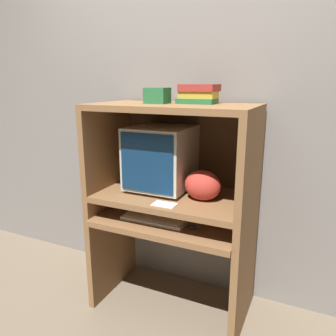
# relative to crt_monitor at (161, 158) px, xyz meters

# --- Properties ---
(ground_plane) EXTENTS (12.00, 12.00, 0.00)m
(ground_plane) POSITION_rel_crt_monitor_xyz_m (0.11, -0.34, -1.00)
(ground_plane) COLOR #756651
(wall_back) EXTENTS (6.00, 0.06, 2.60)m
(wall_back) POSITION_rel_crt_monitor_xyz_m (0.11, 0.28, 0.30)
(wall_back) COLOR gray
(wall_back) RESTS_ON ground_plane
(desk_base) EXTENTS (0.99, 0.58, 0.64)m
(desk_base) POSITION_rel_crt_monitor_xyz_m (0.11, -0.09, -0.59)
(desk_base) COLOR brown
(desk_base) RESTS_ON ground_plane
(desk_monitor_shelf) EXTENTS (0.99, 0.56, 0.15)m
(desk_monitor_shelf) POSITION_rel_crt_monitor_xyz_m (0.11, -0.06, -0.25)
(desk_monitor_shelf) COLOR brown
(desk_monitor_shelf) RESTS_ON desk_base
(hutch_upper) EXTENTS (0.99, 0.56, 0.56)m
(hutch_upper) POSITION_rel_crt_monitor_xyz_m (0.11, -0.02, 0.16)
(hutch_upper) COLOR brown
(hutch_upper) RESTS_ON desk_monitor_shelf
(crt_monitor) EXTENTS (0.38, 0.39, 0.41)m
(crt_monitor) POSITION_rel_crt_monitor_xyz_m (0.00, 0.00, 0.00)
(crt_monitor) COLOR beige
(crt_monitor) RESTS_ON desk_monitor_shelf
(keyboard) EXTENTS (0.41, 0.14, 0.03)m
(keyboard) POSITION_rel_crt_monitor_xyz_m (0.04, -0.18, -0.35)
(keyboard) COLOR beige
(keyboard) RESTS_ON desk_base
(mouse) EXTENTS (0.06, 0.04, 0.03)m
(mouse) POSITION_rel_crt_monitor_xyz_m (0.30, -0.19, -0.35)
(mouse) COLOR #28282B
(mouse) RESTS_ON desk_base
(snack_bag) EXTENTS (0.22, 0.16, 0.18)m
(snack_bag) POSITION_rel_crt_monitor_xyz_m (0.31, -0.08, -0.12)
(snack_bag) COLOR #BC382D
(snack_bag) RESTS_ON desk_monitor_shelf
(book_stack) EXTENTS (0.23, 0.17, 0.11)m
(book_stack) POSITION_rel_crt_monitor_xyz_m (0.24, 0.02, 0.40)
(book_stack) COLOR #236638
(book_stack) RESTS_ON hutch_upper
(paper_card) EXTENTS (0.14, 0.09, 0.00)m
(paper_card) POSITION_rel_crt_monitor_xyz_m (0.14, -0.25, -0.21)
(paper_card) COLOR white
(paper_card) RESTS_ON desk_monitor_shelf
(storage_box) EXTENTS (0.13, 0.11, 0.09)m
(storage_box) POSITION_rel_crt_monitor_xyz_m (0.01, -0.07, 0.39)
(storage_box) COLOR #236638
(storage_box) RESTS_ON hutch_upper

